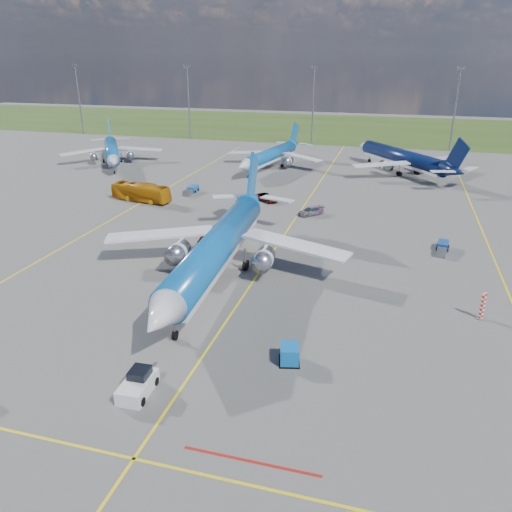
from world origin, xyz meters
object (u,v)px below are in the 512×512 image
(bg_jet_nw, at_px, (113,164))
(service_car_c, at_px, (311,211))
(uld_container, at_px, (289,354))
(baggage_tug_c, at_px, (191,190))
(warning_post, at_px, (483,306))
(apron_bus, at_px, (141,192))
(bg_jet_n, at_px, (401,173))
(service_car_a, at_px, (204,241))
(main_airliner, at_px, (219,277))
(bg_jet_nnw, at_px, (270,168))
(baggage_tug_w, at_px, (442,248))
(pushback_tug, at_px, (138,384))
(service_car_b, at_px, (266,198))

(bg_jet_nw, distance_m, service_car_c, 62.87)
(uld_container, relative_size, baggage_tug_c, 0.38)
(warning_post, relative_size, apron_bus, 0.25)
(service_car_c, bearing_deg, baggage_tug_c, -153.00)
(bg_jet_n, bearing_deg, baggage_tug_c, -0.53)
(bg_jet_nw, xyz_separation_m, bg_jet_n, (70.66, 9.46, 0.00))
(apron_bus, relative_size, service_car_a, 2.84)
(uld_container, bearing_deg, warning_post, 23.39)
(warning_post, height_order, main_airliner, main_airliner)
(bg_jet_nnw, height_order, baggage_tug_w, bg_jet_nnw)
(bg_jet_nw, xyz_separation_m, bg_jet_nnw, (39.82, 5.96, 0.00))
(bg_jet_nnw, xyz_separation_m, pushback_tug, (10.66, -87.26, 0.79))
(warning_post, distance_m, baggage_tug_c, 63.36)
(warning_post, relative_size, uld_container, 1.44)
(service_car_c, bearing_deg, main_airliner, -58.77)
(pushback_tug, xyz_separation_m, service_car_b, (-4.24, 58.70, -0.06))
(pushback_tug, bearing_deg, baggage_tug_c, 105.85)
(service_car_a, bearing_deg, baggage_tug_c, 105.84)
(bg_jet_nnw, bearing_deg, bg_jet_nw, -160.80)
(uld_container, relative_size, service_car_a, 0.49)
(main_airliner, distance_m, baggage_tug_w, 32.58)
(bg_jet_nw, xyz_separation_m, baggage_tug_c, (30.03, -20.78, 0.57))
(baggage_tug_w, relative_size, baggage_tug_c, 0.95)
(main_airliner, bearing_deg, apron_bus, 128.65)
(warning_post, height_order, pushback_tug, warning_post)
(service_car_a, height_order, service_car_c, service_car_a)
(bg_jet_nnw, xyz_separation_m, service_car_c, (16.03, -34.82, 0.70))
(main_airliner, distance_m, apron_bus, 38.83)
(pushback_tug, distance_m, uld_container, 13.63)
(service_car_b, bearing_deg, baggage_tug_w, -87.81)
(warning_post, xyz_separation_m, bg_jet_n, (-9.03, 69.57, -1.50))
(service_car_a, height_order, service_car_b, service_car_b)
(baggage_tug_w, bearing_deg, main_airliner, -141.40)
(apron_bus, bearing_deg, service_car_a, -122.70)
(uld_container, distance_m, apron_bus, 59.01)
(bg_jet_nw, distance_m, bg_jet_n, 71.29)
(bg_jet_nw, height_order, bg_jet_nnw, bg_jet_nw)
(pushback_tug, relative_size, service_car_a, 1.36)
(apron_bus, distance_m, baggage_tug_w, 55.08)
(service_car_a, xyz_separation_m, service_car_b, (2.88, 25.40, 0.00))
(bg_jet_nw, xyz_separation_m, uld_container, (61.69, -73.55, 0.84))
(service_car_a, bearing_deg, pushback_tug, -88.18)
(bg_jet_n, distance_m, pushback_tug, 92.98)
(bg_jet_n, distance_m, apron_bus, 61.05)
(bg_jet_nnw, xyz_separation_m, bg_jet_n, (30.83, 3.51, 0.00))
(service_car_b, bearing_deg, pushback_tug, -143.09)
(baggage_tug_w, height_order, baggage_tug_c, baggage_tug_c)
(main_airliner, distance_m, pushback_tug, 23.66)
(apron_bus, relative_size, baggage_tug_w, 2.34)
(bg_jet_nnw, xyz_separation_m, baggage_tug_c, (-9.79, -26.73, 0.57))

